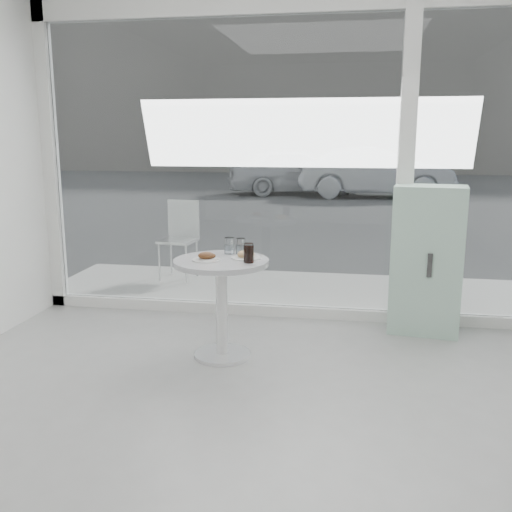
% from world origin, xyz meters
% --- Properties ---
extents(room_shell, '(6.00, 6.00, 6.00)m').
position_xyz_m(room_shell, '(0.00, -0.56, 1.91)').
color(room_shell, silver).
rests_on(room_shell, ground).
extents(storefront, '(5.00, 0.14, 3.00)m').
position_xyz_m(storefront, '(0.07, 3.00, 1.71)').
color(storefront, white).
rests_on(storefront, ground).
extents(main_table, '(0.72, 0.72, 0.77)m').
position_xyz_m(main_table, '(-0.50, 1.90, 0.55)').
color(main_table, silver).
rests_on(main_table, ground).
extents(patio_deck, '(5.60, 1.60, 0.05)m').
position_xyz_m(patio_deck, '(0.00, 3.80, 0.03)').
color(patio_deck, beige).
rests_on(patio_deck, ground).
extents(street, '(40.00, 24.00, 0.00)m').
position_xyz_m(street, '(0.00, 16.00, -0.00)').
color(street, '#3E3E3E').
rests_on(street, ground).
extents(far_building, '(40.00, 2.00, 8.00)m').
position_xyz_m(far_building, '(0.00, 25.00, 4.00)').
color(far_building, gray).
rests_on(far_building, ground).
extents(mint_cabinet, '(0.64, 0.47, 1.27)m').
position_xyz_m(mint_cabinet, '(1.10, 2.78, 0.64)').
color(mint_cabinet, '#A1CEB6').
rests_on(mint_cabinet, ground).
extents(patio_chair, '(0.43, 0.43, 0.90)m').
position_xyz_m(patio_chair, '(-1.51, 4.11, 0.56)').
color(patio_chair, silver).
rests_on(patio_chair, patio_deck).
extents(car_white, '(4.20, 2.68, 1.33)m').
position_xyz_m(car_white, '(-1.27, 14.60, 0.66)').
color(car_white, silver).
rests_on(car_white, street).
extents(car_silver, '(4.29, 1.76, 1.38)m').
position_xyz_m(car_silver, '(1.01, 13.99, 0.69)').
color(car_silver, '#A0A2A8').
rests_on(car_silver, street).
extents(plate_fritter, '(0.21, 0.21, 0.07)m').
position_xyz_m(plate_fritter, '(-0.60, 1.84, 0.80)').
color(plate_fritter, silver).
rests_on(plate_fritter, main_table).
extents(plate_donut, '(0.22, 0.22, 0.05)m').
position_xyz_m(plate_donut, '(-0.32, 1.97, 0.79)').
color(plate_donut, silver).
rests_on(plate_donut, main_table).
extents(water_tumbler_a, '(0.08, 0.08, 0.13)m').
position_xyz_m(water_tumbler_a, '(-0.49, 2.13, 0.83)').
color(water_tumbler_a, white).
rests_on(water_tumbler_a, main_table).
extents(water_tumbler_b, '(0.08, 0.08, 0.12)m').
position_xyz_m(water_tumbler_b, '(-0.40, 2.14, 0.82)').
color(water_tumbler_b, white).
rests_on(water_tumbler_b, main_table).
extents(cola_glass, '(0.07, 0.07, 0.14)m').
position_xyz_m(cola_glass, '(-0.28, 1.84, 0.84)').
color(cola_glass, white).
rests_on(cola_glass, main_table).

